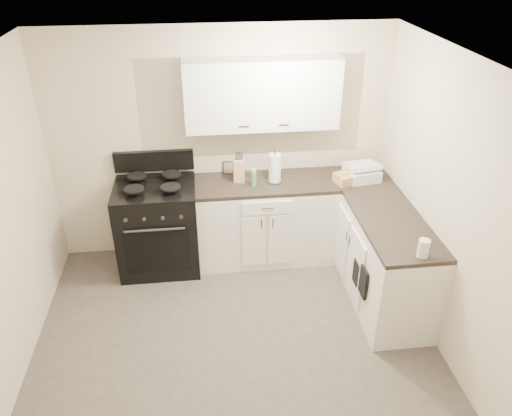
{
  "coord_description": "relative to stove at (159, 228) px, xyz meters",
  "views": [
    {
      "loc": [
        -0.21,
        -3.17,
        3.31
      ],
      "look_at": [
        0.27,
        0.85,
        1.0
      ],
      "focal_mm": 35.0,
      "sensor_mm": 36.0,
      "label": 1
    }
  ],
  "objects": [
    {
      "name": "oven_mitt_near",
      "position": [
        1.89,
        -1.2,
        0.03
      ],
      "size": [
        0.02,
        0.17,
        0.29
      ],
      "primitive_type": "cube",
      "color": "black",
      "rests_on": "base_cabinets_right"
    },
    {
      "name": "wicker_basket",
      "position": [
        2.04,
        -0.09,
        0.53
      ],
      "size": [
        0.35,
        0.28,
        0.1
      ],
      "primitive_type": "cube",
      "rotation": [
        0.0,
        0.0,
        0.29
      ],
      "color": "tan",
      "rests_on": "countertop_right"
    },
    {
      "name": "paper_towel",
      "position": [
        1.26,
        0.02,
        0.63
      ],
      "size": [
        0.16,
        0.16,
        0.31
      ],
      "primitive_type": "cylinder",
      "rotation": [
        0.0,
        0.0,
        0.27
      ],
      "color": "white",
      "rests_on": "countertop_back"
    },
    {
      "name": "glass_jar",
      "position": [
        2.26,
        -1.48,
        0.56
      ],
      "size": [
        0.12,
        0.12,
        0.16
      ],
      "primitive_type": "cylinder",
      "rotation": [
        0.0,
        0.0,
        0.3
      ],
      "color": "silver",
      "rests_on": "countertop_right"
    },
    {
      "name": "knife_block",
      "position": [
        0.89,
        0.07,
        0.6
      ],
      "size": [
        0.13,
        0.12,
        0.25
      ],
      "primitive_type": "cube",
      "rotation": [
        0.0,
        0.0,
        -0.18
      ],
      "color": "#CFB67F",
      "rests_on": "countertop_back"
    },
    {
      "name": "wall_back",
      "position": [
        0.72,
        0.32,
        0.79
      ],
      "size": [
        3.6,
        0.0,
        3.6
      ],
      "primitive_type": "plane",
      "rotation": [
        1.57,
        0.0,
        0.0
      ],
      "color": "beige",
      "rests_on": "ground"
    },
    {
      "name": "countertop_right",
      "position": [
        2.22,
        -0.63,
        0.46
      ],
      "size": [
        0.6,
        1.9,
        0.04
      ],
      "primitive_type": "cube",
      "color": "black",
      "rests_on": "base_cabinets_right"
    },
    {
      "name": "countertop_back",
      "position": [
        1.14,
        0.02,
        0.46
      ],
      "size": [
        1.55,
        0.6,
        0.04
      ],
      "primitive_type": "cube",
      "color": "black",
      "rests_on": "base_cabinets_back"
    },
    {
      "name": "stove",
      "position": [
        0.0,
        0.0,
        0.0
      ],
      "size": [
        0.84,
        0.72,
        1.01
      ],
      "primitive_type": "cube",
      "color": "black",
      "rests_on": "floor"
    },
    {
      "name": "upper_cabinets",
      "position": [
        1.14,
        0.18,
        1.38
      ],
      "size": [
        1.55,
        0.3,
        0.7
      ],
      "primitive_type": "cube",
      "color": "white",
      "rests_on": "wall_back"
    },
    {
      "name": "base_cabinets_right",
      "position": [
        2.22,
        -0.63,
        -0.01
      ],
      "size": [
        0.6,
        1.9,
        0.9
      ],
      "primitive_type": "cube",
      "color": "silver",
      "rests_on": "floor"
    },
    {
      "name": "picture_frame",
      "position": [
        0.79,
        0.28,
        0.55
      ],
      "size": [
        0.11,
        0.05,
        0.14
      ],
      "primitive_type": "cube",
      "rotation": [
        -0.14,
        0.0,
        -0.18
      ],
      "color": "black",
      "rests_on": "countertop_back"
    },
    {
      "name": "ceiling",
      "position": [
        0.72,
        -1.48,
        2.04
      ],
      "size": [
        3.6,
        3.6,
        0.0
      ],
      "primitive_type": "plane",
      "color": "white",
      "rests_on": "wall_back"
    },
    {
      "name": "countertop_grill",
      "position": [
        2.19,
        -0.03,
        0.54
      ],
      "size": [
        0.37,
        0.35,
        0.12
      ],
      "primitive_type": "cube",
      "rotation": [
        0.0,
        0.0,
        0.15
      ],
      "color": "white",
      "rests_on": "countertop_right"
    },
    {
      "name": "floor",
      "position": [
        0.72,
        -1.48,
        -0.46
      ],
      "size": [
        3.6,
        3.6,
        0.0
      ],
      "primitive_type": "plane",
      "color": "#473F38",
      "rests_on": "ground"
    },
    {
      "name": "oven_mitt_far",
      "position": [
        1.89,
        -1.0,
        -0.02
      ],
      "size": [
        0.02,
        0.14,
        0.25
      ],
      "primitive_type": "cube",
      "color": "black",
      "rests_on": "base_cabinets_right"
    },
    {
      "name": "base_cabinets_back",
      "position": [
        1.14,
        0.02,
        -0.01
      ],
      "size": [
        1.55,
        0.6,
        0.9
      ],
      "primitive_type": "cube",
      "color": "silver",
      "rests_on": "floor"
    },
    {
      "name": "soap_bottle",
      "position": [
        1.03,
        -0.06,
        0.57
      ],
      "size": [
        0.07,
        0.07,
        0.17
      ],
      "primitive_type": "cylinder",
      "rotation": [
        0.0,
        0.0,
        0.34
      ],
      "color": "green",
      "rests_on": "countertop_back"
    },
    {
      "name": "wall_right",
      "position": [
        2.52,
        -1.48,
        0.79
      ],
      "size": [
        0.0,
        3.6,
        3.6
      ],
      "primitive_type": "plane",
      "rotation": [
        1.57,
        0.0,
        -1.57
      ],
      "color": "beige",
      "rests_on": "ground"
    }
  ]
}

